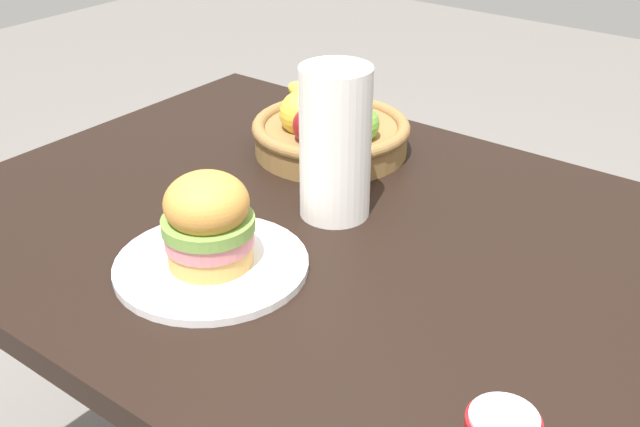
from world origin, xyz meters
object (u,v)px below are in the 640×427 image
sandwich (208,221)px  paper_towel_roll (335,143)px  plate (211,265)px  fruit_basket (330,128)px

sandwich → paper_towel_roll: paper_towel_roll is taller
plate → sandwich: size_ratio=2.02×
paper_towel_roll → sandwich: bearing=-99.7°
plate → fruit_basket: (-0.10, 0.42, 0.04)m
fruit_basket → paper_towel_roll: bearing=-51.5°
plate → sandwich: bearing=135.0°
sandwich → fruit_basket: bearing=104.0°
plate → fruit_basket: bearing=104.0°
plate → sandwich: sandwich is taller
fruit_basket → paper_towel_roll: size_ratio=1.21×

